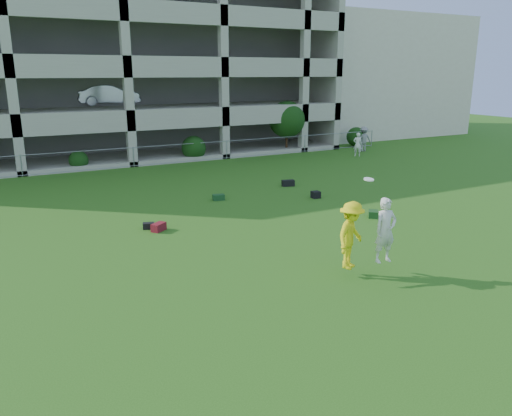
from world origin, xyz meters
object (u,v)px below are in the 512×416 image
crate_d (316,195)px  bystander_f (364,139)px  frisbee_contest (359,234)px  stucco_building (351,77)px  bystander_e (358,144)px  parking_garage (96,63)px

crate_d → bystander_f: bearing=41.9°
crate_d → frisbee_contest: bearing=-117.4°
stucco_building → bystander_e: (-8.88, -12.09, -4.22)m
bystander_e → crate_d: bearing=77.5°
frisbee_contest → parking_garage: bearing=92.3°
parking_garage → bystander_e: bearing=-39.8°
frisbee_contest → stucco_building: bearing=52.0°
frisbee_contest → bystander_f: bearing=49.7°
stucco_building → bystander_f: 13.40m
stucco_building → crate_d: bearing=-131.4°
bystander_f → frisbee_contest: size_ratio=0.70×
bystander_f → parking_garage: size_ratio=0.06×
stucco_building → bystander_f: (-7.11, -10.58, -4.14)m
stucco_building → frisbee_contest: bearing=-128.0°
stucco_building → bystander_f: stucco_building is taller
crate_d → parking_garage: parking_garage is taller
crate_d → frisbee_contest: frisbee_contest is taller
stucco_building → parking_garage: size_ratio=0.53×
bystander_f → parking_garage: 19.63m
bystander_f → crate_d: bearing=54.1°
crate_d → stucco_building: bearing=48.6°
bystander_e → frisbee_contest: frisbee_contest is taller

